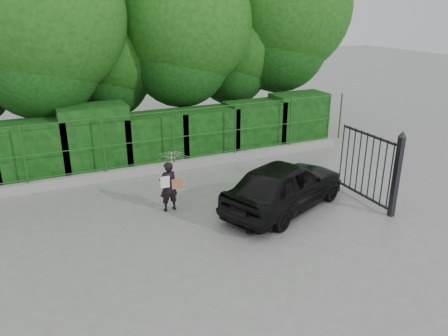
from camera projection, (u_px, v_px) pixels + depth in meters
name	position (u px, v px, depth m)	size (l,w,h in m)	color
ground	(216.00, 230.00, 10.98)	(80.00, 80.00, 0.00)	gray
kerb	(163.00, 167.00, 14.76)	(14.00, 0.25, 0.30)	#9E9E99
fence	(168.00, 137.00, 14.48)	(14.13, 0.06, 1.80)	#1D541A
hedge	(153.00, 137.00, 15.32)	(14.20, 1.20, 2.26)	black
trees	(161.00, 24.00, 16.39)	(17.10, 6.15, 8.08)	black
gate	(383.00, 169.00, 11.72)	(0.22, 2.33, 2.36)	black
woman	(171.00, 172.00, 11.74)	(0.88, 0.89, 1.66)	black
car	(284.00, 185.00, 11.90)	(1.65, 4.11, 1.40)	black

